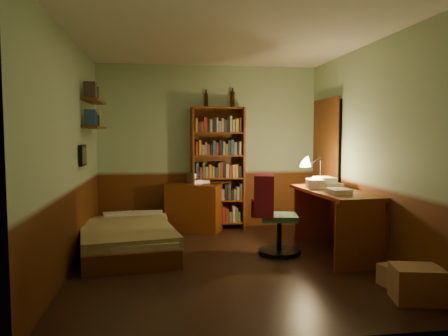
{
  "coord_description": "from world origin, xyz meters",
  "views": [
    {
      "loc": [
        -0.74,
        -4.99,
        1.51
      ],
      "look_at": [
        0.0,
        0.25,
        1.1
      ],
      "focal_mm": 35.0,
      "sensor_mm": 36.0,
      "label": 1
    }
  ],
  "objects": [
    {
      "name": "floor",
      "position": [
        0.0,
        0.0,
        -0.01
      ],
      "size": [
        3.5,
        4.0,
        0.02
      ],
      "primitive_type": "cube",
      "color": "black",
      "rests_on": "ground"
    },
    {
      "name": "ceiling",
      "position": [
        0.0,
        0.0,
        2.61
      ],
      "size": [
        3.5,
        4.0,
        0.02
      ],
      "primitive_type": "cube",
      "color": "silver",
      "rests_on": "wall_back"
    },
    {
      "name": "wall_back",
      "position": [
        0.0,
        2.01,
        1.3
      ],
      "size": [
        3.5,
        0.02,
        2.6
      ],
      "primitive_type": "cube",
      "color": "#99B78D",
      "rests_on": "ground"
    },
    {
      "name": "wall_left",
      "position": [
        -1.76,
        0.0,
        1.3
      ],
      "size": [
        0.02,
        4.0,
        2.6
      ],
      "primitive_type": "cube",
      "color": "#99B78D",
      "rests_on": "ground"
    },
    {
      "name": "wall_right",
      "position": [
        1.76,
        0.0,
        1.3
      ],
      "size": [
        0.02,
        4.0,
        2.6
      ],
      "primitive_type": "cube",
      "color": "#99B78D",
      "rests_on": "ground"
    },
    {
      "name": "wall_front",
      "position": [
        0.0,
        -2.01,
        1.3
      ],
      "size": [
        3.5,
        0.02,
        2.6
      ],
      "primitive_type": "cube",
      "color": "#99B78D",
      "rests_on": "ground"
    },
    {
      "name": "doorway",
      "position": [
        1.72,
        1.3,
        1.0
      ],
      "size": [
        0.06,
        0.9,
        2.0
      ],
      "primitive_type": "cube",
      "color": "black",
      "rests_on": "ground"
    },
    {
      "name": "door_trim",
      "position": [
        1.69,
        1.3,
        1.0
      ],
      "size": [
        0.02,
        0.98,
        2.08
      ],
      "primitive_type": "cube",
      "color": "#4C250C",
      "rests_on": "ground"
    },
    {
      "name": "bed",
      "position": [
        -1.19,
        0.72,
        0.29
      ],
      "size": [
        1.3,
        2.1,
        0.59
      ],
      "primitive_type": "cube",
      "rotation": [
        0.0,
        0.0,
        0.13
      ],
      "color": "olive",
      "rests_on": "ground"
    },
    {
      "name": "dresser",
      "position": [
        -0.26,
        1.76,
        0.37
      ],
      "size": [
        0.92,
        0.7,
        0.74
      ],
      "primitive_type": "cube",
      "rotation": [
        0.0,
        0.0,
        -0.4
      ],
      "color": "#652E0F",
      "rests_on": "ground"
    },
    {
      "name": "mini_stereo",
      "position": [
        -0.18,
        1.89,
        0.82
      ],
      "size": [
        0.37,
        0.33,
        0.16
      ],
      "primitive_type": "cube",
      "rotation": [
        0.0,
        0.0,
        0.43
      ],
      "color": "#B2B2B7",
      "rests_on": "dresser"
    },
    {
      "name": "bookshelf",
      "position": [
        0.13,
        1.85,
        0.97
      ],
      "size": [
        0.85,
        0.32,
        1.93
      ],
      "primitive_type": "cube",
      "rotation": [
        0.0,
        0.0,
        0.08
      ],
      "color": "#652E0F",
      "rests_on": "ground"
    },
    {
      "name": "bottle_left",
      "position": [
        -0.04,
        1.96,
        2.04
      ],
      "size": [
        0.06,
        0.06,
        0.22
      ],
      "primitive_type": "cylinder",
      "rotation": [
        0.0,
        0.0,
        0.03
      ],
      "color": "black",
      "rests_on": "bookshelf"
    },
    {
      "name": "bottle_right",
      "position": [
        0.38,
        1.96,
        2.06
      ],
      "size": [
        0.09,
        0.09,
        0.25
      ],
      "primitive_type": "cylinder",
      "rotation": [
        0.0,
        0.0,
        0.35
      ],
      "color": "black",
      "rests_on": "bookshelf"
    },
    {
      "name": "desk",
      "position": [
        1.4,
        0.21,
        0.4
      ],
      "size": [
        0.73,
        1.55,
        0.81
      ],
      "primitive_type": "cube",
      "rotation": [
        0.0,
        0.0,
        0.07
      ],
      "color": "#652E0F",
      "rests_on": "ground"
    },
    {
      "name": "paper_stack",
      "position": [
        1.24,
        0.49,
        0.86
      ],
      "size": [
        0.25,
        0.31,
        0.11
      ],
      "primitive_type": "cube",
      "rotation": [
        0.0,
        0.0,
        -0.18
      ],
      "color": "silver",
      "rests_on": "desk"
    },
    {
      "name": "desk_lamp",
      "position": [
        1.41,
        0.74,
        1.12
      ],
      "size": [
        0.23,
        0.23,
        0.63
      ],
      "primitive_type": "cone",
      "rotation": [
        0.0,
        0.0,
        0.24
      ],
      "color": "black",
      "rests_on": "desk"
    },
    {
      "name": "office_chair",
      "position": [
        0.71,
        0.27,
        0.49
      ],
      "size": [
        0.57,
        0.52,
        0.98
      ],
      "primitive_type": "cube",
      "rotation": [
        0.0,
        0.0,
        -0.2
      ],
      "color": "#3A6344",
      "rests_on": "ground"
    },
    {
      "name": "red_jacket",
      "position": [
        0.65,
        0.06,
        1.24
      ],
      "size": [
        0.31,
        0.47,
        0.51
      ],
      "primitive_type": "cube",
      "rotation": [
        0.0,
        0.0,
        -0.18
      ],
      "color": "maroon",
      "rests_on": "office_chair"
    },
    {
      "name": "wall_shelf_lower",
      "position": [
        -1.64,
        1.1,
        1.6
      ],
      "size": [
        0.2,
        0.9,
        0.03
      ],
      "primitive_type": "cube",
      "color": "#652E0F",
      "rests_on": "wall_left"
    },
    {
      "name": "wall_shelf_upper",
      "position": [
        -1.64,
        1.1,
        1.95
      ],
      "size": [
        0.2,
        0.9,
        0.03
      ],
      "primitive_type": "cube",
      "color": "#652E0F",
      "rests_on": "wall_left"
    },
    {
      "name": "framed_picture",
      "position": [
        -1.72,
        0.6,
        1.25
      ],
      "size": [
        0.04,
        0.32,
        0.26
      ],
      "primitive_type": "cube",
      "color": "black",
      "rests_on": "wall_left"
    },
    {
      "name": "cardboard_box_a",
      "position": [
        1.53,
        -1.42,
        0.16
      ],
      "size": [
        0.49,
        0.42,
        0.32
      ],
      "primitive_type": "cube",
      "rotation": [
        0.0,
        0.0,
        -0.22
      ],
      "color": "#A3794F",
      "rests_on": "ground"
    },
    {
      "name": "cardboard_box_b",
      "position": [
        1.56,
        -1.01,
        0.1
      ],
      "size": [
        0.33,
        0.29,
        0.21
      ],
      "primitive_type": "cube",
      "rotation": [
        0.0,
        0.0,
        0.18
      ],
      "color": "#A3794F",
      "rests_on": "ground"
    }
  ]
}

